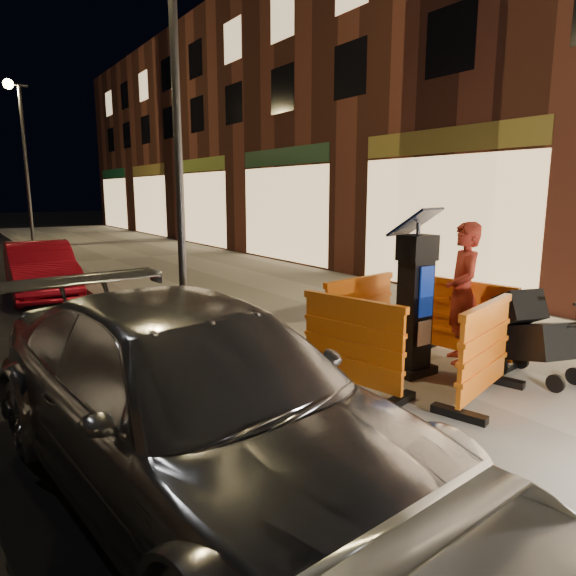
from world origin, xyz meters
TOP-DOWN VIEW (x-y plane):
  - ground_plane at (0.00, 0.00)m, footprint 120.00×120.00m
  - sidewalk at (3.00, 0.00)m, footprint 6.00×60.00m
  - kerb at (0.00, 0.00)m, footprint 0.30×60.00m
  - parking_kiosk at (1.78, -0.17)m, footprint 0.68×0.68m
  - barrier_front at (1.78, -1.12)m, footprint 1.41×0.88m
  - barrier_back at (1.78, 0.78)m, footprint 1.37×0.72m
  - barrier_kerbside at (0.83, -0.17)m, footprint 0.82×1.40m
  - barrier_bldgside at (2.73, -0.17)m, footprint 0.74×1.38m
  - car_silver at (-1.23, -0.74)m, footprint 2.56×5.16m
  - car_red at (-0.97, 8.06)m, footprint 1.43×3.67m
  - man at (2.61, -0.20)m, footprint 0.73×0.77m
  - stroller at (2.81, -1.10)m, footprint 0.74×0.92m
  - street_lamp_mid at (0.25, 3.00)m, footprint 0.12×0.12m
  - street_lamp_far at (0.25, 18.00)m, footprint 0.12×0.12m

SIDE VIEW (x-z plane):
  - ground_plane at x=0.00m, z-range 0.00..0.00m
  - car_silver at x=-1.23m, z-range -0.72..0.72m
  - car_red at x=-0.97m, z-range -0.60..0.60m
  - sidewalk at x=3.00m, z-range 0.00..0.15m
  - kerb at x=0.00m, z-range 0.00..0.15m
  - stroller at x=2.81m, z-range 0.15..1.15m
  - barrier_front at x=1.78m, z-range 0.15..1.17m
  - barrier_back at x=1.78m, z-range 0.15..1.17m
  - barrier_kerbside at x=0.83m, z-range 0.15..1.17m
  - barrier_bldgside at x=2.73m, z-range 0.15..1.17m
  - man at x=2.61m, z-range 0.15..1.91m
  - parking_kiosk at x=1.78m, z-range 0.15..1.98m
  - street_lamp_mid at x=0.25m, z-range 0.15..6.15m
  - street_lamp_far at x=0.25m, z-range 0.15..6.15m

